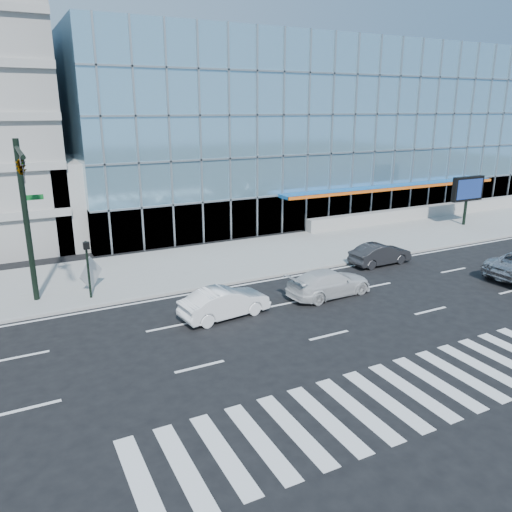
# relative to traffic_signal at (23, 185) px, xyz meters

# --- Properties ---
(ground) EXTENTS (160.00, 160.00, 0.00)m
(ground) POSITION_rel_traffic_signal_xyz_m (11.00, -4.57, -6.16)
(ground) COLOR black
(ground) RESTS_ON ground
(sidewalk) EXTENTS (120.00, 8.00, 0.15)m
(sidewalk) POSITION_rel_traffic_signal_xyz_m (11.00, 3.43, -6.09)
(sidewalk) COLOR gray
(sidewalk) RESTS_ON ground
(theatre_building) EXTENTS (42.00, 26.00, 15.00)m
(theatre_building) POSITION_rel_traffic_signal_xyz_m (25.00, 21.43, 1.34)
(theatre_building) COLOR #7DB4D1
(theatre_building) RESTS_ON ground
(ramp_block) EXTENTS (6.00, 8.00, 6.00)m
(ramp_block) POSITION_rel_traffic_signal_xyz_m (5.00, 13.43, -3.16)
(ramp_block) COLOR gray
(ramp_block) RESTS_ON ground
(retaining_wall) EXTENTS (30.00, 0.80, 1.00)m
(retaining_wall) POSITION_rel_traffic_signal_xyz_m (35.00, 7.03, -5.51)
(retaining_wall) COLOR gray
(retaining_wall) RESTS_ON sidewalk
(traffic_signal) EXTENTS (1.14, 5.74, 8.00)m
(traffic_signal) POSITION_rel_traffic_signal_xyz_m (0.00, 0.00, 0.00)
(traffic_signal) COLOR black
(traffic_signal) RESTS_ON sidewalk
(ped_signal_post) EXTENTS (0.30, 0.33, 3.00)m
(ped_signal_post) POSITION_rel_traffic_signal_xyz_m (2.50, 0.37, -4.02)
(ped_signal_post) COLOR black
(ped_signal_post) RESTS_ON sidewalk
(marquee_sign) EXTENTS (3.20, 0.43, 4.00)m
(marquee_sign) POSITION_rel_traffic_signal_xyz_m (33.00, 3.42, -3.10)
(marquee_sign) COLOR black
(marquee_sign) RESTS_ON sidewalk
(white_suv) EXTENTS (4.93, 2.31, 1.39)m
(white_suv) POSITION_rel_traffic_signal_xyz_m (13.78, -4.57, -5.47)
(white_suv) COLOR silver
(white_suv) RESTS_ON ground
(white_sedan) EXTENTS (4.49, 2.03, 1.43)m
(white_sedan) POSITION_rel_traffic_signal_xyz_m (7.78, -4.63, -5.45)
(white_sedan) COLOR white
(white_sedan) RESTS_ON ground
(dark_sedan) EXTENTS (4.13, 1.56, 1.35)m
(dark_sedan) POSITION_rel_traffic_signal_xyz_m (19.78, -1.57, -5.49)
(dark_sedan) COLOR black
(dark_sedan) RESTS_ON ground
(tilted_panel) EXTENTS (1.40, 1.28, 1.84)m
(tilted_panel) POSITION_rel_traffic_signal_xyz_m (2.77, 1.65, -5.10)
(tilted_panel) COLOR #9D9D9D
(tilted_panel) RESTS_ON sidewalk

